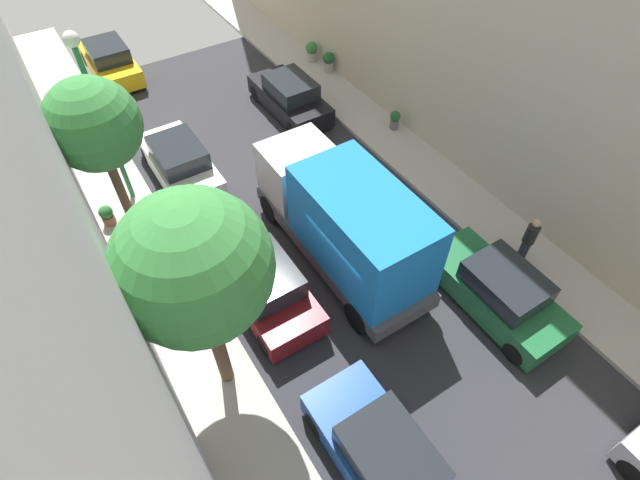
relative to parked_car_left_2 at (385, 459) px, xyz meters
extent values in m
plane|color=#2D2D33|center=(2.70, 4.55, -0.72)|extent=(32.00, 32.00, 0.00)
cube|color=#B7B2A8|center=(-2.30, 4.55, -0.64)|extent=(2.00, 44.00, 0.15)
cube|color=#B7B2A8|center=(7.70, 4.55, -0.64)|extent=(2.00, 44.00, 0.15)
cube|color=#194799|center=(0.00, 0.04, -0.17)|extent=(1.76, 4.20, 0.76)
cube|color=#1E2328|center=(0.00, -0.11, 0.53)|extent=(1.56, 2.10, 0.64)
cylinder|color=black|center=(-0.78, 1.59, -0.40)|extent=(0.22, 0.64, 0.64)
cylinder|color=black|center=(0.78, 1.59, -0.40)|extent=(0.22, 0.64, 0.64)
cube|color=maroon|center=(0.00, 5.64, -0.17)|extent=(1.76, 4.20, 0.76)
cube|color=#1E2328|center=(0.00, 5.49, 0.53)|extent=(1.56, 2.10, 0.64)
cylinder|color=black|center=(-0.78, 7.19, -0.40)|extent=(0.22, 0.64, 0.64)
cylinder|color=black|center=(0.78, 7.19, -0.40)|extent=(0.22, 0.64, 0.64)
cylinder|color=black|center=(-0.78, 4.09, -0.40)|extent=(0.22, 0.64, 0.64)
cylinder|color=black|center=(0.78, 4.09, -0.40)|extent=(0.22, 0.64, 0.64)
cube|color=white|center=(0.00, 11.93, -0.17)|extent=(1.76, 4.20, 0.76)
cube|color=#1E2328|center=(0.00, 11.78, 0.53)|extent=(1.56, 2.10, 0.64)
cylinder|color=black|center=(-0.78, 13.48, -0.40)|extent=(0.22, 0.64, 0.64)
cylinder|color=black|center=(0.78, 13.48, -0.40)|extent=(0.22, 0.64, 0.64)
cylinder|color=black|center=(-0.78, 10.38, -0.40)|extent=(0.22, 0.64, 0.64)
cylinder|color=black|center=(0.78, 10.38, -0.40)|extent=(0.22, 0.64, 0.64)
cube|color=gold|center=(0.00, 20.37, -0.17)|extent=(1.76, 4.20, 0.76)
cube|color=#1E2328|center=(0.00, 20.22, 0.53)|extent=(1.56, 2.10, 0.64)
cylinder|color=black|center=(-0.78, 21.92, -0.40)|extent=(0.22, 0.64, 0.64)
cylinder|color=black|center=(0.78, 21.92, -0.40)|extent=(0.22, 0.64, 0.64)
cylinder|color=black|center=(-0.78, 18.82, -0.40)|extent=(0.22, 0.64, 0.64)
cylinder|color=black|center=(0.78, 18.82, -0.40)|extent=(0.22, 0.64, 0.64)
cylinder|color=black|center=(4.62, -3.09, -0.40)|extent=(0.22, 0.64, 0.64)
cube|color=#1E6638|center=(5.40, 1.92, -0.17)|extent=(1.76, 4.20, 0.76)
cube|color=#1E2328|center=(5.40, 1.77, 0.53)|extent=(1.56, 2.10, 0.64)
cylinder|color=black|center=(4.62, 3.47, -0.40)|extent=(0.22, 0.64, 0.64)
cylinder|color=black|center=(6.18, 3.47, -0.40)|extent=(0.22, 0.64, 0.64)
cylinder|color=black|center=(4.62, 0.37, -0.40)|extent=(0.22, 0.64, 0.64)
cylinder|color=black|center=(6.18, 0.37, -0.40)|extent=(0.22, 0.64, 0.64)
cube|color=black|center=(5.40, 13.48, -0.17)|extent=(1.76, 4.20, 0.76)
cube|color=#1E2328|center=(5.40, 13.33, 0.53)|extent=(1.56, 2.10, 0.64)
cylinder|color=black|center=(4.62, 15.03, -0.40)|extent=(0.22, 0.64, 0.64)
cylinder|color=black|center=(6.18, 15.03, -0.40)|extent=(0.22, 0.64, 0.64)
cylinder|color=black|center=(4.62, 11.93, -0.40)|extent=(0.22, 0.64, 0.64)
cylinder|color=black|center=(6.18, 11.93, -0.40)|extent=(0.22, 0.64, 0.64)
cube|color=#4C4C51|center=(2.70, 5.78, 0.01)|extent=(2.20, 6.60, 0.50)
cube|color=#B7B7BC|center=(2.70, 8.18, 1.11)|extent=(2.10, 1.80, 1.70)
cube|color=blue|center=(2.70, 4.78, 1.46)|extent=(2.24, 4.20, 2.40)
cylinder|color=black|center=(1.72, 8.38, -0.24)|extent=(0.30, 0.96, 0.96)
cylinder|color=black|center=(3.68, 8.38, -0.24)|extent=(0.30, 0.96, 0.96)
cylinder|color=black|center=(1.72, 3.38, -0.24)|extent=(0.30, 0.96, 0.96)
cylinder|color=black|center=(3.68, 3.38, -0.24)|extent=(0.30, 0.96, 0.96)
cylinder|color=#2D334C|center=(7.19, 2.59, -0.16)|extent=(0.18, 0.18, 0.82)
cylinder|color=#2D334C|center=(7.41, 2.59, -0.16)|extent=(0.18, 0.18, 0.82)
cylinder|color=#262626|center=(7.30, 2.59, 0.57)|extent=(0.36, 0.36, 0.64)
sphere|color=tan|center=(7.30, 2.59, 1.03)|extent=(0.24, 0.24, 0.24)
cylinder|color=brown|center=(-2.01, 3.91, 1.10)|extent=(0.33, 0.33, 3.35)
sphere|color=#38843D|center=(-2.01, 3.91, 3.94)|extent=(3.11, 3.11, 3.11)
cylinder|color=brown|center=(-2.29, 10.59, 0.85)|extent=(0.28, 0.28, 2.83)
sphere|color=#38843D|center=(-2.29, 10.59, 3.25)|extent=(2.63, 2.63, 2.63)
cylinder|color=brown|center=(-2.95, 10.92, -0.41)|extent=(0.40, 0.40, 0.33)
sphere|color=#2D7233|center=(-2.95, 10.92, -0.06)|extent=(0.44, 0.44, 0.44)
cylinder|color=slate|center=(8.22, 10.05, -0.37)|extent=(0.34, 0.34, 0.41)
sphere|color=#23602D|center=(8.22, 10.05, 0.00)|extent=(0.41, 0.41, 0.41)
cylinder|color=#B2A899|center=(8.40, 15.14, -0.34)|extent=(0.41, 0.41, 0.45)
sphere|color=#23602D|center=(8.40, 15.14, 0.09)|extent=(0.52, 0.52, 0.52)
cylinder|color=#B2A899|center=(8.29, 16.42, -0.37)|extent=(0.50, 0.50, 0.41)
sphere|color=#38843D|center=(8.29, 16.42, 0.06)|extent=(0.55, 0.55, 0.55)
cylinder|color=#26723F|center=(-1.90, 11.83, 2.13)|extent=(0.16, 0.16, 5.39)
sphere|color=white|center=(-1.90, 11.83, 5.04)|extent=(0.44, 0.44, 0.44)
camera|label=1|loc=(-3.04, -2.14, 11.13)|focal=27.36mm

